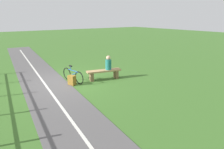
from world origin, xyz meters
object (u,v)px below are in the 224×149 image
(backpack, at_px, (72,80))
(bicycle, at_px, (73,75))
(bench, at_px, (104,73))
(person_seated, at_px, (108,63))

(backpack, bearing_deg, bicycle, -119.63)
(bench, height_order, person_seated, person_seated)
(bench, xyz_separation_m, person_seated, (-0.25, 0.06, 0.50))
(bicycle, bearing_deg, bench, 57.73)
(bench, bearing_deg, backpack, 7.95)
(bench, relative_size, bicycle, 1.12)
(person_seated, height_order, bicycle, person_seated)
(person_seated, xyz_separation_m, backpack, (2.00, -0.22, -0.62))
(backpack, bearing_deg, bench, 174.71)
(bench, relative_size, person_seated, 2.51)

